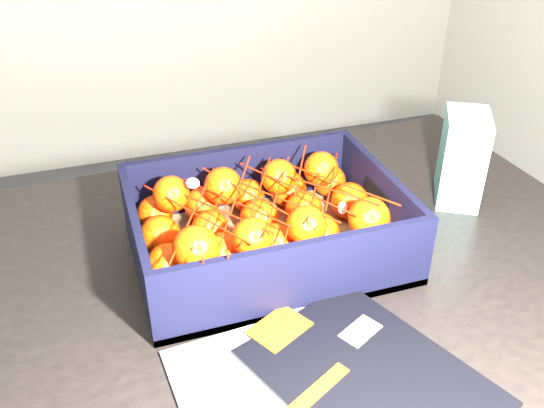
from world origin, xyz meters
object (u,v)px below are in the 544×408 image
object	(u,v)px
produce_crate	(266,234)
retail_carton	(462,158)
table	(259,318)
magazine_stack	(328,392)

from	to	relation	value
produce_crate	retail_carton	world-z (taller)	retail_carton
produce_crate	retail_carton	xyz separation A→B (m)	(0.38, 0.05, 0.05)
produce_crate	retail_carton	size ratio (longest dim) A/B	2.48
table	magazine_stack	size ratio (longest dim) A/B	3.23
magazine_stack	table	bearing A→B (deg)	91.12
produce_crate	retail_carton	distance (m)	0.39
magazine_stack	produce_crate	xyz separation A→B (m)	(0.02, 0.30, 0.03)
table	retail_carton	world-z (taller)	retail_carton
table	magazine_stack	world-z (taller)	magazine_stack
magazine_stack	produce_crate	size ratio (longest dim) A/B	0.94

